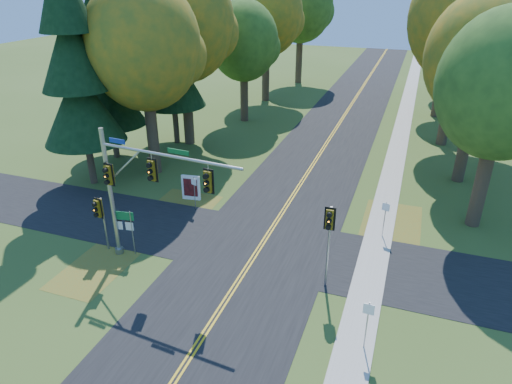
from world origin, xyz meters
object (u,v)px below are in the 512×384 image
(traffic_mast, at_px, (138,183))
(route_sign_cluster, at_px, (124,224))
(east_signal_pole, at_px, (329,228))
(info_kiosk, at_px, (191,188))

(traffic_mast, bearing_deg, route_sign_cluster, 171.71)
(east_signal_pole, height_order, route_sign_cluster, east_signal_pole)
(traffic_mast, xyz_separation_m, east_signal_pole, (9.43, 0.99, -1.24))
(traffic_mast, relative_size, info_kiosk, 4.51)
(traffic_mast, height_order, east_signal_pole, traffic_mast)
(traffic_mast, height_order, info_kiosk, traffic_mast)
(east_signal_pole, bearing_deg, info_kiosk, 147.69)
(route_sign_cluster, bearing_deg, east_signal_pole, -6.09)
(traffic_mast, distance_m, route_sign_cluster, 3.19)
(route_sign_cluster, bearing_deg, info_kiosk, 77.95)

